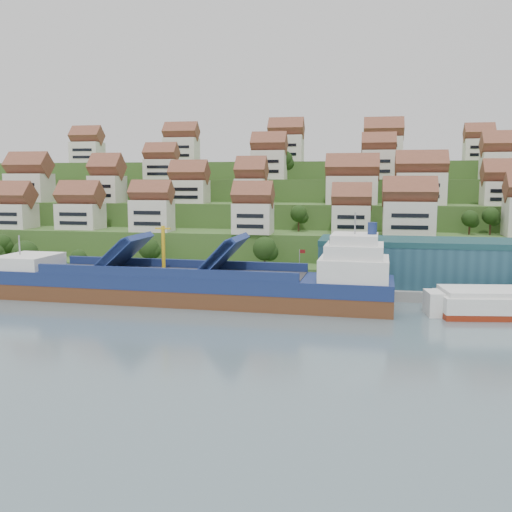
# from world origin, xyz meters

# --- Properties ---
(ground) EXTENTS (300.00, 300.00, 0.00)m
(ground) POSITION_xyz_m (0.00, 0.00, 0.00)
(ground) COLOR slate
(ground) RESTS_ON ground
(quay) EXTENTS (180.00, 14.00, 2.20)m
(quay) POSITION_xyz_m (20.00, 15.00, 1.10)
(quay) COLOR gray
(quay) RESTS_ON ground
(hillside) EXTENTS (260.00, 128.00, 31.00)m
(hillside) POSITION_xyz_m (0.00, 103.55, 10.66)
(hillside) COLOR #2D4C1E
(hillside) RESTS_ON ground
(hillside_village) EXTENTS (156.82, 64.24, 29.09)m
(hillside_village) POSITION_xyz_m (4.26, 59.84, 23.92)
(hillside_village) COLOR silver
(hillside_village) RESTS_ON ground
(hillside_trees) EXTENTS (137.60, 62.92, 31.16)m
(hillside_trees) POSITION_xyz_m (-14.69, 43.17, 16.06)
(hillside_trees) COLOR #1E3A13
(hillside_trees) RESTS_ON ground
(warehouse) EXTENTS (60.00, 15.00, 10.00)m
(warehouse) POSITION_xyz_m (52.00, 17.00, 7.20)
(warehouse) COLOR #204557
(warehouse) RESTS_ON quay
(flagpole) EXTENTS (1.28, 0.16, 8.00)m
(flagpole) POSITION_xyz_m (18.11, 10.00, 6.88)
(flagpole) COLOR gray
(flagpole) RESTS_ON quay
(cargo_ship) EXTENTS (84.45, 15.26, 18.74)m
(cargo_ship) POSITION_xyz_m (-2.37, 0.05, 3.51)
(cargo_ship) COLOR #59311B
(cargo_ship) RESTS_ON ground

